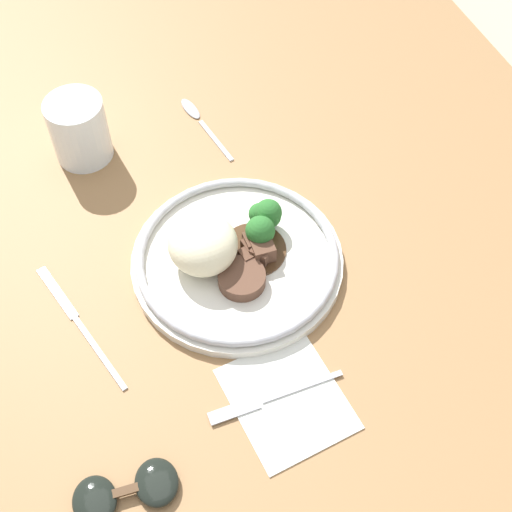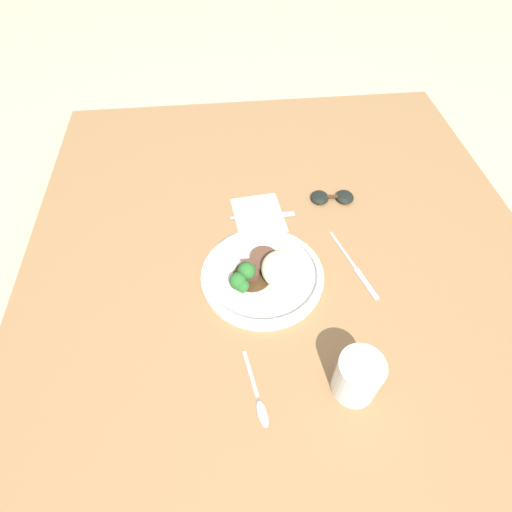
# 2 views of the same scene
# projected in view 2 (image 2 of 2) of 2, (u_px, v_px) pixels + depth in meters

# --- Properties ---
(ground_plane) EXTENTS (8.00, 8.00, 0.00)m
(ground_plane) POSITION_uv_depth(u_px,v_px,m) (285.00, 278.00, 0.96)
(ground_plane) COLOR tan
(dining_table) EXTENTS (1.48, 1.24, 0.04)m
(dining_table) POSITION_uv_depth(u_px,v_px,m) (285.00, 274.00, 0.95)
(dining_table) COLOR olive
(dining_table) RESTS_ON ground
(napkin) EXTENTS (0.16, 0.14, 0.00)m
(napkin) POSITION_uv_depth(u_px,v_px,m) (258.00, 215.00, 1.04)
(napkin) COLOR silver
(napkin) RESTS_ON dining_table
(plate) EXTENTS (0.28, 0.28, 0.08)m
(plate) POSITION_uv_depth(u_px,v_px,m) (264.00, 273.00, 0.90)
(plate) COLOR silver
(plate) RESTS_ON dining_table
(juice_glass) EXTENTS (0.08, 0.08, 0.10)m
(juice_glass) POSITION_uv_depth(u_px,v_px,m) (357.00, 378.00, 0.72)
(juice_glass) COLOR #F4AD19
(juice_glass) RESTS_ON dining_table
(fork) EXTENTS (0.02, 0.17, 0.00)m
(fork) POSITION_uv_depth(u_px,v_px,m) (269.00, 215.00, 1.04)
(fork) COLOR #ADADB2
(fork) RESTS_ON napkin
(knife) EXTENTS (0.21, 0.07, 0.00)m
(knife) POSITION_uv_depth(u_px,v_px,m) (354.00, 266.00, 0.93)
(knife) COLOR #ADADB2
(knife) RESTS_ON dining_table
(spoon) EXTENTS (0.15, 0.04, 0.01)m
(spoon) POSITION_uv_depth(u_px,v_px,m) (259.00, 403.00, 0.73)
(spoon) COLOR #ADADB2
(spoon) RESTS_ON dining_table
(sunglasses) EXTENTS (0.06, 0.12, 0.02)m
(sunglasses) POSITION_uv_depth(u_px,v_px,m) (332.00, 197.00, 1.07)
(sunglasses) COLOR black
(sunglasses) RESTS_ON dining_table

